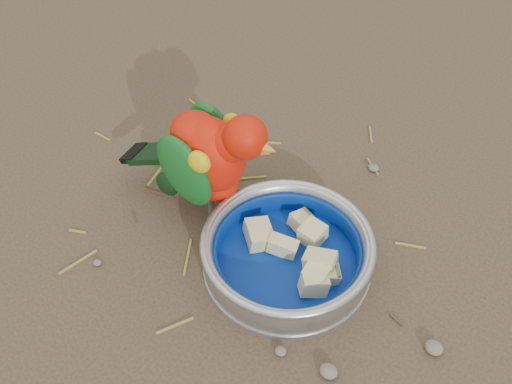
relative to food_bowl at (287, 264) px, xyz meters
The scene contains 6 objects.
ground 0.09m from the food_bowl, 92.69° to the right, with size 60.00×60.00×0.00m, color #4B392A.
food_bowl is the anchor object (origin of this frame).
bowl_wall 0.03m from the food_bowl, ahead, with size 0.24×0.24×0.04m, color #B2B2BA, non-canonical shape.
fruit_wedges 0.02m from the food_bowl, ahead, with size 0.14×0.14×0.03m, color beige, non-canonical shape.
lory_parrot 0.18m from the food_bowl, 169.21° to the left, with size 0.11×0.24×0.19m, color red, non-canonical shape.
ground_debris 0.03m from the food_bowl, 95.59° to the right, with size 0.90×0.80×0.01m, color olive, non-canonical shape.
Camera 1 is at (0.25, -0.34, 0.67)m, focal length 40.00 mm.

